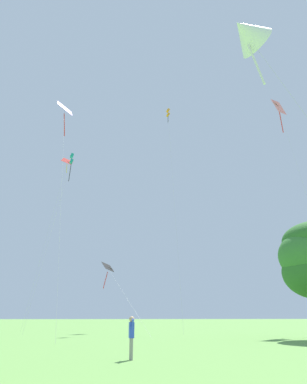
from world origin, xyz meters
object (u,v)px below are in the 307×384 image
object	(u,v)px
kite_teal_box	(71,160)
kite_white_distant	(247,33)
kite_pink_low	(280,114)
person_with_spool	(131,333)
kite_black_large	(108,271)
kite_orange_box	(168,115)
kite_purple_streamer	(65,116)
kite_red_high	(66,168)

from	to	relation	value
kite_teal_box	kite_white_distant	bearing A→B (deg)	-67.97
kite_pink_low	kite_white_distant	xyz separation A→B (m)	(-15.58, -26.47, -13.07)
person_with_spool	kite_black_large	bearing A→B (deg)	93.86
kite_orange_box	kite_purple_streamer	xyz separation A→B (m)	(-13.13, -9.45, -6.85)
kite_purple_streamer	person_with_spool	bearing A→B (deg)	-70.63
kite_orange_box	kite_teal_box	distance (m)	15.75
kite_orange_box	person_with_spool	xyz separation A→B (m)	(-6.10, -29.43, -28.49)
kite_teal_box	kite_pink_low	bearing A→B (deg)	-7.75
kite_teal_box	kite_black_large	distance (m)	16.80
kite_pink_low	kite_purple_streamer	distance (m)	28.51
kite_white_distant	kite_red_high	world-z (taller)	kite_red_high
kite_pink_low	kite_purple_streamer	size ratio (longest dim) A/B	1.20
kite_white_distant	kite_purple_streamer	xyz separation A→B (m)	(-12.17, 22.03, 8.28)
kite_pink_low	kite_orange_box	bearing A→B (deg)	161.05
kite_purple_streamer	kite_orange_box	bearing A→B (deg)	35.76
kite_pink_low	kite_teal_box	distance (m)	28.81
kite_white_distant	kite_purple_streamer	world-z (taller)	kite_purple_streamer
kite_orange_box	kite_white_distant	size ratio (longest dim) A/B	1.99
kite_pink_low	kite_purple_streamer	bearing A→B (deg)	-170.93
kite_purple_streamer	person_with_spool	world-z (taller)	kite_purple_streamer
kite_white_distant	kite_black_large	distance (m)	27.07
kite_teal_box	person_with_spool	size ratio (longest dim) A/B	13.91
kite_white_distant	person_with_spool	xyz separation A→B (m)	(-5.15, 2.06, -13.36)
kite_white_distant	kite_purple_streamer	distance (m)	26.50
kite_black_large	person_with_spool	world-z (taller)	kite_black_large
kite_red_high	person_with_spool	xyz separation A→B (m)	(8.27, -31.39, -20.20)
kite_pink_low	person_with_spool	xyz separation A→B (m)	(-20.73, -24.41, -26.43)
kite_orange_box	kite_purple_streamer	world-z (taller)	kite_orange_box
kite_black_large	kite_purple_streamer	bearing A→B (deg)	-152.55
kite_teal_box	kite_red_high	world-z (taller)	kite_red_high
kite_orange_box	kite_purple_streamer	bearing A→B (deg)	-144.24
kite_red_high	kite_white_distant	bearing A→B (deg)	-68.14
kite_teal_box	kite_black_large	size ratio (longest dim) A/B	1.99
kite_orange_box	person_with_spool	world-z (taller)	kite_orange_box
kite_orange_box	kite_black_large	world-z (taller)	kite_orange_box
kite_teal_box	kite_purple_streamer	size ratio (longest dim) A/B	0.89
kite_pink_low	kite_black_large	distance (m)	30.90
kite_black_large	kite_orange_box	bearing A→B (deg)	40.83
kite_red_high	kite_pink_low	bearing A→B (deg)	-13.54
kite_white_distant	kite_red_high	distance (m)	36.68
kite_black_large	kite_purple_streamer	distance (m)	17.69
kite_orange_box	kite_black_large	bearing A→B (deg)	-139.17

